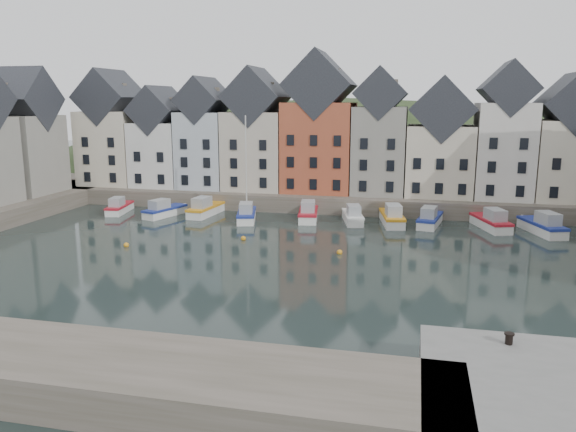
% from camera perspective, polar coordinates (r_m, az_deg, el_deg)
% --- Properties ---
extents(ground, '(260.00, 260.00, 0.00)m').
position_cam_1_polar(ground, '(47.28, -2.83, -5.01)').
color(ground, black).
rests_on(ground, ground).
extents(far_quay, '(90.00, 16.00, 2.00)m').
position_cam_1_polar(far_quay, '(75.65, 3.34, 2.09)').
color(far_quay, '#4F4A3D').
rests_on(far_quay, ground).
extents(hillside, '(153.60, 70.40, 64.00)m').
position_cam_1_polar(hillside, '(105.16, 5.63, -5.84)').
color(hillside, '#253319').
rests_on(hillside, ground).
extents(far_terrace, '(72.37, 8.16, 17.78)m').
position_cam_1_polar(far_terrace, '(72.30, 5.68, 7.90)').
color(far_terrace, beige).
rests_on(far_terrace, far_quay).
extents(mooring_buoys, '(20.50, 5.50, 0.50)m').
position_cam_1_polar(mooring_buoys, '(53.29, -5.42, -2.96)').
color(mooring_buoys, orange).
rests_on(mooring_buoys, ground).
extents(boat_a, '(2.78, 6.01, 2.22)m').
position_cam_1_polar(boat_a, '(71.88, -16.78, 0.83)').
color(boat_a, silver).
rests_on(boat_a, ground).
extents(boat_b, '(3.57, 6.39, 2.34)m').
position_cam_1_polar(boat_b, '(68.33, -12.50, 0.54)').
color(boat_b, silver).
rests_on(boat_b, ground).
extents(boat_c, '(2.64, 6.84, 2.57)m').
position_cam_1_polar(boat_c, '(67.98, -8.43, 0.69)').
color(boat_c, silver).
rests_on(boat_c, ground).
extents(boat_d, '(3.47, 6.64, 12.14)m').
position_cam_1_polar(boat_d, '(64.42, -4.24, 0.20)').
color(boat_d, silver).
rests_on(boat_d, ground).
extents(boat_e, '(3.08, 6.93, 2.57)m').
position_cam_1_polar(boat_e, '(64.80, 2.07, 0.27)').
color(boat_e, silver).
rests_on(boat_e, ground).
extents(boat_f, '(3.23, 6.35, 2.34)m').
position_cam_1_polar(boat_f, '(63.76, 6.60, -0.05)').
color(boat_f, silver).
rests_on(boat_f, ground).
extents(boat_g, '(3.33, 7.09, 2.62)m').
position_cam_1_polar(boat_g, '(63.43, 10.54, -0.16)').
color(boat_g, silver).
rests_on(boat_g, ground).
extents(boat_h, '(3.07, 6.64, 2.45)m').
position_cam_1_polar(boat_h, '(63.58, 14.20, -0.33)').
color(boat_h, silver).
rests_on(boat_h, ground).
extents(boat_i, '(4.01, 7.00, 2.57)m').
position_cam_1_polar(boat_i, '(63.94, 19.96, -0.59)').
color(boat_i, silver).
rests_on(boat_i, ground).
extents(boat_j, '(4.12, 7.18, 2.63)m').
position_cam_1_polar(boat_j, '(63.75, 24.48, -0.96)').
color(boat_j, silver).
rests_on(boat_j, ground).
extents(mooring_bollard, '(0.48, 0.48, 0.56)m').
position_cam_1_polar(mooring_bollard, '(29.68, 21.55, -11.45)').
color(mooring_bollard, black).
rests_on(mooring_bollard, near_quay).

